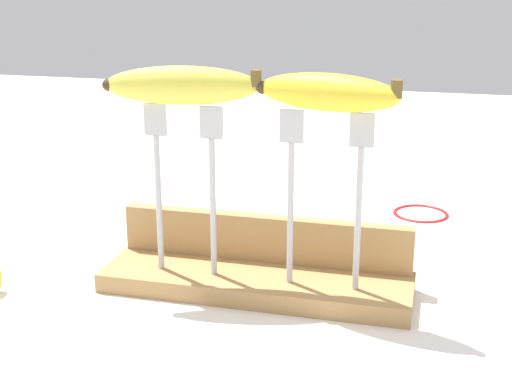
# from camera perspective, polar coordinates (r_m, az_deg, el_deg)

# --- Properties ---
(ground_plane) EXTENTS (3.00, 3.00, 0.00)m
(ground_plane) POSITION_cam_1_polar(r_m,az_deg,el_deg) (0.86, 0.00, -7.85)
(ground_plane) COLOR silver
(wooden_board) EXTENTS (0.36, 0.10, 0.02)m
(wooden_board) POSITION_cam_1_polar(r_m,az_deg,el_deg) (0.85, 0.00, -7.16)
(wooden_board) COLOR #A87F4C
(wooden_board) RESTS_ON ground
(board_backstop) EXTENTS (0.36, 0.02, 0.06)m
(board_backstop) POSITION_cam_1_polar(r_m,az_deg,el_deg) (0.88, 0.71, -3.67)
(board_backstop) COLOR #A87F4C
(board_backstop) RESTS_ON wooden_board
(fork_stand_left) EXTENTS (0.09, 0.01, 0.20)m
(fork_stand_left) POSITION_cam_1_polar(r_m,az_deg,el_deg) (0.82, -5.67, 1.34)
(fork_stand_left) COLOR #B2B2B7
(fork_stand_left) RESTS_ON wooden_board
(fork_stand_right) EXTENTS (0.10, 0.01, 0.20)m
(fork_stand_right) POSITION_cam_1_polar(r_m,az_deg,el_deg) (0.78, 5.47, 0.55)
(fork_stand_right) COLOR #B2B2B7
(fork_stand_right) RESTS_ON wooden_board
(banana_raised_left) EXTENTS (0.17, 0.07, 0.04)m
(banana_raised_left) POSITION_cam_1_polar(r_m,az_deg,el_deg) (0.80, -5.89, 8.40)
(banana_raised_left) COLOR #DBD147
(banana_raised_left) RESTS_ON fork_stand_left
(banana_raised_right) EXTENTS (0.16, 0.07, 0.04)m
(banana_raised_right) POSITION_cam_1_polar(r_m,az_deg,el_deg) (0.76, 5.69, 7.87)
(banana_raised_right) COLOR yellow
(banana_raised_right) RESTS_ON fork_stand_right
(wire_coil) EXTENTS (0.09, 0.09, 0.01)m
(wire_coil) POSITION_cam_1_polar(r_m,az_deg,el_deg) (1.14, 12.93, -1.58)
(wire_coil) COLOR red
(wire_coil) RESTS_ON ground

